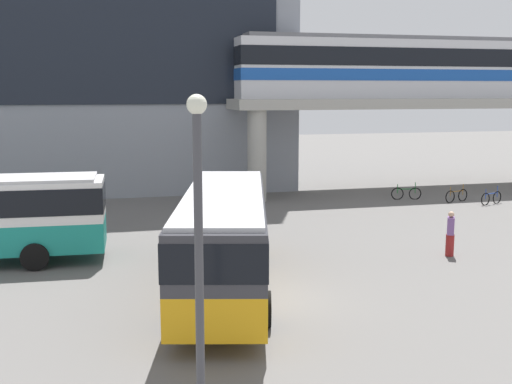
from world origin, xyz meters
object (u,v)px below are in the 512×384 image
station_building (44,31)px  bicycle_brown (456,196)px  bicycle_blue (491,198)px  pedestrian_near_building (450,235)px  bicycle_green (406,193)px  bus_main (224,231)px  train (432,67)px  pedestrian_by_bike_rack (235,220)px

station_building → bicycle_brown: bearing=-30.8°
bicycle_blue → pedestrian_near_building: 12.73m
bicycle_green → pedestrian_near_building: (-4.47, -12.27, 0.47)m
bus_main → bicycle_green: 20.09m
bicycle_blue → bicycle_green: bearing=145.5°
station_building → pedestrian_near_building: (16.25, -24.59, -9.44)m
train → pedestrian_by_bike_rack: bearing=-144.1°
station_building → bicycle_blue: (24.60, -14.99, -9.92)m
station_building → train: (24.23, -8.44, -2.45)m
station_building → bicycle_green: size_ratio=17.61×
bus_main → bicycle_green: bearing=46.4°
station_building → bus_main: station_building is taller
station_building → bicycle_green: (20.72, -12.32, -9.92)m
bicycle_blue → bicycle_brown: bearing=140.3°
bus_main → station_building: bearing=104.4°
train → pedestrian_by_bike_rack: size_ratio=15.38×
station_building → pedestrian_by_bike_rack: 23.49m
station_building → bicycle_blue: 30.47m
bicycle_blue → bicycle_brown: (-1.46, 1.21, 0.00)m
bicycle_brown → pedestrian_near_building: size_ratio=0.98×
pedestrian_near_building → bicycle_brown: bearing=57.5°
station_building → bicycle_blue: size_ratio=18.18×
bus_main → bicycle_blue: 21.35m
bicycle_blue → pedestrian_near_building: bearing=-131.0°
bicycle_brown → station_building: bearing=149.2°
station_building → train: bearing=-19.2°
bicycle_brown → pedestrian_by_bike_rack: bearing=-157.9°
bus_main → pedestrian_by_bike_rack: bus_main is taller
train → pedestrian_near_building: bearing=-116.3°
bicycle_blue → bicycle_brown: 1.90m
bicycle_brown → pedestrian_near_building: 12.83m
bicycle_blue → bicycle_green: same height
bus_main → bicycle_green: (13.82, 14.49, -1.63)m
pedestrian_by_bike_rack → bicycle_blue: bearing=16.2°
bicycle_brown → bicycle_blue: bearing=-39.7°
station_building → bicycle_brown: 28.71m
train → pedestrian_by_bike_rack: (-15.41, -11.15, -7.04)m
train → bicycle_brown: bearing=-101.5°
bicycle_blue → pedestrian_by_bike_rack: bearing=-163.8°
bicycle_blue → pedestrian_by_bike_rack: 16.44m
bus_main → train: bearing=46.7°
pedestrian_by_bike_rack → train: bearing=35.9°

